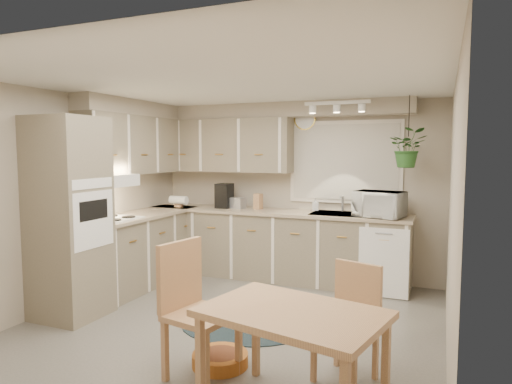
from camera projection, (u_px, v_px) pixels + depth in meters
floor at (230, 326)px, 4.56m from camera, size 4.20×4.20×0.00m
ceiling at (229, 82)px, 4.34m from camera, size 4.20×4.20×0.00m
wall_back at (295, 190)px, 6.39m from camera, size 4.00×0.04×2.40m
wall_front at (64, 250)px, 2.52m from camera, size 4.00×0.04×2.40m
wall_left at (72, 199)px, 5.21m from camera, size 0.04×4.20×2.40m
wall_right at (452, 219)px, 3.69m from camera, size 0.04×4.20×2.40m
base_cab_left at (142, 250)px, 5.97m from camera, size 0.60×1.85×0.90m
base_cab_back at (274, 246)px, 6.25m from camera, size 3.60×0.60×0.90m
counter_left at (142, 215)px, 5.92m from camera, size 0.64×1.89×0.04m
counter_back at (273, 212)px, 6.20m from camera, size 3.64×0.64×0.04m
oven_stack at (69, 218)px, 4.76m from camera, size 0.65×0.65×2.10m
wall_oven_face at (93, 220)px, 4.63m from camera, size 0.02×0.56×0.58m
upper_cab_left at (137, 145)px, 6.01m from camera, size 0.35×2.00×0.75m
upper_cab_back at (225, 146)px, 6.55m from camera, size 2.00×0.35×0.75m
soffit_left at (135, 109)px, 5.98m from camera, size 0.30×2.00×0.20m
soffit_back at (278, 110)px, 6.22m from camera, size 3.60×0.30×0.20m
cooktop at (113, 219)px, 5.39m from camera, size 0.52×0.58×0.02m
range_hood at (110, 181)px, 5.35m from camera, size 0.40×0.60×0.14m
window_blinds at (344, 162)px, 6.06m from camera, size 1.40×0.02×1.00m
window_frame at (345, 162)px, 6.07m from camera, size 1.50×0.02×1.10m
sink at (339, 217)px, 5.87m from camera, size 0.70×0.48×0.10m
dishwasher_front at (383, 263)px, 5.40m from camera, size 0.58×0.02×0.83m
track_light_bar at (337, 103)px, 5.51m from camera, size 0.80×0.04×0.04m
wall_clock at (305, 119)px, 6.21m from camera, size 0.30×0.03×0.30m
dining_table at (292, 364)px, 2.98m from camera, size 1.29×1.00×0.72m
chair_left at (202, 311)px, 3.49m from camera, size 0.58×0.58×1.05m
chair_back at (345, 324)px, 3.45m from camera, size 0.52×0.52×0.88m
braided_rug at (245, 326)px, 4.55m from camera, size 1.46×1.21×0.01m
pet_bed at (220, 359)px, 3.71m from camera, size 0.52×0.52×0.11m
microwave at (379, 201)px, 5.56m from camera, size 0.63×0.45×0.39m
soap_bottle at (315, 208)px, 6.14m from camera, size 0.12×0.19×0.08m
hanging_plant at (408, 152)px, 5.39m from camera, size 0.45×0.50×0.37m
coffee_maker at (224, 196)px, 6.48m from camera, size 0.20×0.24×0.35m
toaster at (236, 203)px, 6.44m from camera, size 0.27×0.19×0.15m
knife_block at (258, 201)px, 6.34m from camera, size 0.12×0.12×0.22m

